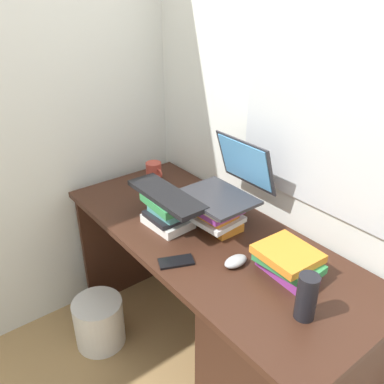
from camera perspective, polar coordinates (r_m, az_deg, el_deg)
The scene contains 14 objects.
ground_plane at distance 2.30m, azimuth 2.13°, elevation -22.19°, with size 6.00×6.00×0.00m, color #9E7A4C.
wall_back at distance 1.80m, azimuth 12.11°, elevation 12.31°, with size 6.00×0.06×2.60m.
wall_left at distance 2.24m, azimuth -11.83°, elevation 15.32°, with size 0.05×6.00×2.60m, color silver.
desk at distance 1.80m, azimuth 10.36°, elevation -21.22°, with size 1.52×0.64×0.77m.
book_stack_tall at distance 1.81m, azimuth 3.44°, elevation -2.88°, with size 0.23×0.20×0.14m.
book_stack_keyboard_riser at distance 1.82m, azimuth -3.46°, elevation -2.84°, with size 0.23×0.17×0.14m.
book_stack_side at distance 1.59m, azimuth 13.15°, elevation -9.37°, with size 0.25×0.20×0.10m.
laptop at distance 1.79m, azimuth 5.17°, elevation 1.31°, with size 0.31×0.32×0.24m.
keyboard at distance 1.79m, azimuth -3.62°, elevation -0.45°, with size 0.42×0.14×0.02m, color black.
computer_mouse at distance 1.62m, azimuth 6.09°, elevation -9.53°, with size 0.06×0.10×0.04m, color #A5A8AD.
mug at distance 2.25m, azimuth -5.30°, elevation 2.89°, with size 0.12×0.09×0.10m.
water_bottle at distance 1.41m, azimuth 15.61°, elevation -13.85°, with size 0.07×0.07×0.17m, color black.
cell_phone at distance 1.63m, azimuth -2.22°, elevation -9.63°, with size 0.07×0.14×0.01m, color black.
wastebasket at distance 2.34m, azimuth -12.75°, elevation -17.19°, with size 0.26×0.26×0.27m, color silver.
Camera 1 is at (1.12, -0.97, 1.76)m, focal length 38.45 mm.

